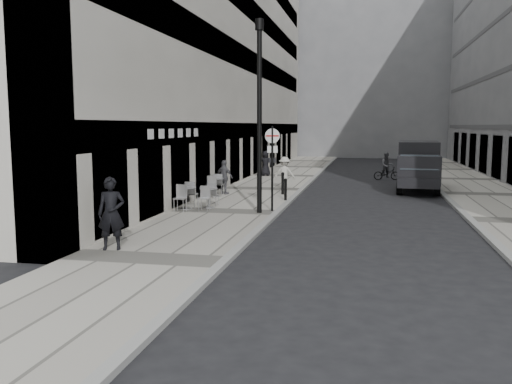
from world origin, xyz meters
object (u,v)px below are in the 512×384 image
Objects in this scene: lamppost at (259,107)px; cyclist at (387,169)px; sign_post at (272,157)px; walking_man at (111,213)px; panel_van at (418,163)px.

lamppost is 16.07m from cyclist.
sign_post is 15.17m from cyclist.
lamppost is at bearing 50.95° from walking_man.
lamppost is 1.28× the size of panel_van.
panel_van is 3.23× the size of cyclist.
sign_post is (3.01, 7.32, 1.12)m from walking_man.
walking_man is 8.00m from sign_post.
sign_post is 0.46× the size of lamppost.
lamppost reaches higher than cyclist.
sign_post reaches higher than panel_van.
lamppost is at bearing -120.78° from panel_van.
walking_man is 1.12× the size of cyclist.
sign_post is at bearing 51.84° from lamppost.
panel_van is (6.54, 9.38, -2.64)m from lamppost.
cyclist is at bearing 68.31° from sign_post.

